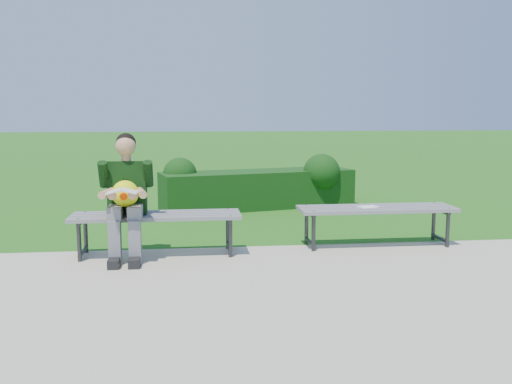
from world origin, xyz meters
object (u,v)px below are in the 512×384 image
seated_boy (126,193)px  paper_sheet (368,207)px  hedge (259,186)px  bench_left (156,219)px  bench_right (377,212)px

seated_boy → paper_sheet: seated_boy is taller
hedge → bench_left: bearing=-116.0°
paper_sheet → bench_right: bearing=-0.0°
hedge → paper_sheet: (0.90, -2.90, 0.12)m
seated_boy → paper_sheet: 2.72m
hedge → seated_boy: bearing=-119.6°
bench_right → seated_boy: bearing=-174.7°
paper_sheet → seated_boy: bearing=-174.5°
bench_left → seated_boy: seated_boy is taller
bench_right → seated_boy: (-2.80, -0.26, 0.30)m
hedge → paper_sheet: bearing=-72.8°
bench_left → paper_sheet: bearing=3.8°
bench_right → paper_sheet: (-0.10, 0.00, 0.06)m
seated_boy → bench_right: bearing=5.3°
bench_left → bench_right: size_ratio=1.00×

